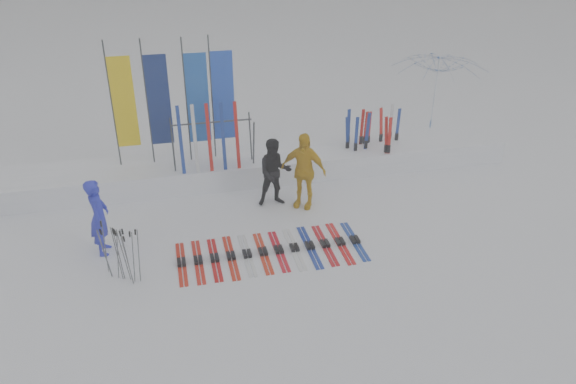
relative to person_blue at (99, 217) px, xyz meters
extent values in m
plane|color=white|center=(3.82, -1.68, -0.85)|extent=(120.00, 120.00, 0.00)
cube|color=white|center=(3.82, 2.92, -0.55)|extent=(14.00, 1.60, 0.60)
imported|color=#2027C0|center=(0.00, 0.00, 0.00)|extent=(0.45, 0.65, 1.71)
imported|color=black|center=(4.00, 1.23, 0.00)|extent=(0.85, 0.67, 1.71)
imported|color=gold|center=(4.65, 0.99, 0.10)|extent=(1.19, 0.99, 1.91)
imported|color=white|center=(9.85, 4.65, 0.44)|extent=(3.03, 3.08, 2.60)
cube|color=red|center=(1.57, -0.86, -0.82)|extent=(0.17, 1.58, 0.07)
cube|color=red|center=(1.91, -0.86, -0.82)|extent=(0.17, 1.62, 0.07)
cube|color=#B30F0E|center=(2.26, -0.86, -0.82)|extent=(0.17, 1.60, 0.07)
cube|color=red|center=(2.60, -0.86, -0.82)|extent=(0.17, 1.66, 0.07)
cube|color=silver|center=(2.95, -0.86, -0.82)|extent=(0.17, 1.61, 0.07)
cube|color=red|center=(3.29, -0.86, -0.82)|extent=(0.17, 1.59, 0.07)
cube|color=red|center=(3.63, -0.86, -0.82)|extent=(0.17, 1.58, 0.07)
cube|color=silver|center=(3.98, -0.86, -0.82)|extent=(0.17, 1.65, 0.07)
cube|color=#152D97|center=(4.32, -0.86, -0.82)|extent=(0.17, 1.69, 0.07)
cube|color=#B50E16|center=(4.67, -0.86, -0.82)|extent=(0.17, 1.63, 0.07)
cube|color=red|center=(5.01, -0.86, -0.82)|extent=(0.17, 1.68, 0.07)
cube|color=#153597|center=(5.36, -0.86, -0.82)|extent=(0.17, 1.59, 0.07)
cylinder|color=#595B60|center=(0.38, -1.11, -0.25)|extent=(0.14, 0.14, 1.19)
cylinder|color=#595B60|center=(0.39, -1.07, -0.28)|extent=(0.10, 0.06, 1.14)
cylinder|color=#595B60|center=(0.50, -1.19, -0.26)|extent=(0.13, 0.09, 1.18)
cylinder|color=#595B60|center=(0.54, -1.20, -0.24)|extent=(0.09, 0.10, 1.23)
cylinder|color=#595B60|center=(0.68, -1.30, -0.24)|extent=(0.11, 0.16, 1.22)
cylinder|color=#595B60|center=(0.12, -1.02, -0.27)|extent=(0.13, 0.12, 1.17)
cylinder|color=#595B60|center=(0.78, -1.31, -0.23)|extent=(0.10, 0.12, 1.25)
cylinder|color=#595B60|center=(0.36, -1.10, -0.25)|extent=(0.09, 0.02, 1.22)
cylinder|color=#595B60|center=(0.12, -0.78, -0.25)|extent=(0.05, 0.03, 1.21)
cylinder|color=#595B60|center=(0.57, -1.38, -0.27)|extent=(0.10, 0.15, 1.17)
cylinder|color=#595B60|center=(0.13, -1.00, -0.28)|extent=(0.13, 0.08, 1.15)
cylinder|color=#383A3F|center=(0.33, 3.12, 1.35)|extent=(0.04, 0.04, 3.20)
cube|color=yellow|center=(0.62, 3.12, 1.40)|extent=(0.55, 0.03, 2.30)
cylinder|color=#383A3F|center=(1.17, 3.09, 1.35)|extent=(0.04, 0.04, 3.20)
cube|color=navy|center=(1.46, 3.09, 1.40)|extent=(0.55, 0.03, 2.30)
cylinder|color=#383A3F|center=(2.13, 3.02, 1.35)|extent=(0.04, 0.04, 3.20)
cube|color=#174DAD|center=(2.42, 3.02, 1.40)|extent=(0.55, 0.03, 2.30)
cylinder|color=#383A3F|center=(2.78, 3.08, 1.35)|extent=(0.04, 0.04, 3.20)
cube|color=blue|center=(3.07, 3.08, 1.40)|extent=(0.55, 0.03, 2.30)
cylinder|color=#383A3F|center=(1.68, 2.27, 0.37)|extent=(0.04, 0.30, 1.23)
cylinder|color=#383A3F|center=(1.68, 2.77, 0.37)|extent=(0.04, 0.30, 1.23)
cylinder|color=#383A3F|center=(3.68, 2.27, 0.37)|extent=(0.04, 0.30, 1.23)
cylinder|color=#383A3F|center=(3.68, 2.77, 0.37)|extent=(0.04, 0.30, 1.23)
cylinder|color=#383A3F|center=(2.68, 2.52, 0.93)|extent=(2.00, 0.04, 0.04)
cube|color=red|center=(7.33, 2.20, -0.03)|extent=(0.09, 0.03, 1.64)
cube|color=red|center=(6.83, 2.99, -0.05)|extent=(0.09, 0.03, 1.61)
cube|color=navy|center=(7.92, 3.03, -0.07)|extent=(0.09, 0.03, 1.56)
cube|color=red|center=(7.07, 3.05, -0.09)|extent=(0.09, 0.04, 1.52)
cube|color=silver|center=(7.71, 3.05, -0.02)|extent=(0.09, 0.04, 1.66)
cube|color=navy|center=(6.47, 3.06, -0.03)|extent=(0.09, 0.02, 1.65)
cube|color=navy|center=(6.37, 2.80, -0.10)|extent=(0.09, 0.04, 1.51)
cube|color=navy|center=(6.53, 2.59, -0.06)|extent=(0.09, 0.03, 1.58)
cube|color=navy|center=(6.85, 2.64, -0.04)|extent=(0.09, 0.04, 1.63)
cube|color=red|center=(6.95, 3.01, -0.07)|extent=(0.09, 0.04, 1.56)
cube|color=red|center=(7.27, 2.24, -0.03)|extent=(0.09, 0.03, 1.64)
cube|color=red|center=(7.44, 3.03, -0.05)|extent=(0.09, 0.03, 1.60)
camera|label=1|loc=(1.54, -10.68, 5.92)|focal=35.00mm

